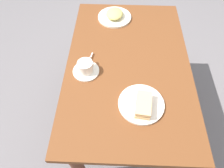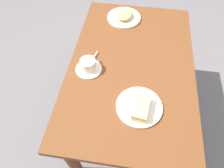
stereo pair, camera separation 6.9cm
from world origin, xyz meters
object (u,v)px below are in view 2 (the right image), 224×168
(coffee_saucer, at_px, (89,69))
(side_plate, at_px, (124,18))
(dining_table, at_px, (130,77))
(spoon, at_px, (93,59))
(coffee_cup, at_px, (88,64))
(sandwich_plate, at_px, (139,107))
(sandwich_front, at_px, (140,108))

(coffee_saucer, xyz_separation_m, side_plate, (-0.51, 0.15, 0.00))
(dining_table, distance_m, spoon, 0.28)
(coffee_cup, bearing_deg, sandwich_plate, 55.90)
(coffee_cup, bearing_deg, spoon, 170.40)
(sandwich_plate, bearing_deg, coffee_saucer, -123.85)
(side_plate, bearing_deg, coffee_saucer, -16.45)
(coffee_cup, distance_m, side_plate, 0.53)
(dining_table, height_order, sandwich_plate, sandwich_plate)
(dining_table, relative_size, coffee_saucer, 7.68)
(spoon, height_order, side_plate, spoon)
(sandwich_front, bearing_deg, side_plate, -167.28)
(dining_table, height_order, sandwich_front, sandwich_front)
(dining_table, distance_m, sandwich_plate, 0.33)
(sandwich_plate, relative_size, sandwich_front, 1.64)
(dining_table, xyz_separation_m, coffee_cup, (0.08, -0.25, 0.18))
(sandwich_plate, distance_m, sandwich_front, 0.04)
(dining_table, bearing_deg, sandwich_front, 12.55)
(dining_table, height_order, coffee_saucer, coffee_saucer)
(coffee_saucer, distance_m, side_plate, 0.53)
(coffee_saucer, bearing_deg, spoon, 170.18)
(dining_table, bearing_deg, sandwich_plate, 12.41)
(spoon, bearing_deg, coffee_cup, -9.60)
(dining_table, xyz_separation_m, side_plate, (-0.43, -0.10, 0.14))
(sandwich_plate, bearing_deg, sandwich_front, 14.22)
(coffee_cup, distance_m, spoon, 0.08)
(sandwich_front, xyz_separation_m, coffee_saucer, (-0.23, -0.32, -0.04))
(sandwich_plate, distance_m, spoon, 0.42)
(coffee_saucer, relative_size, side_plate, 0.64)
(dining_table, xyz_separation_m, sandwich_front, (0.32, 0.07, 0.18))
(coffee_saucer, distance_m, spoon, 0.08)
(coffee_saucer, bearing_deg, sandwich_front, 53.73)
(coffee_saucer, bearing_deg, sandwich_plate, 56.15)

